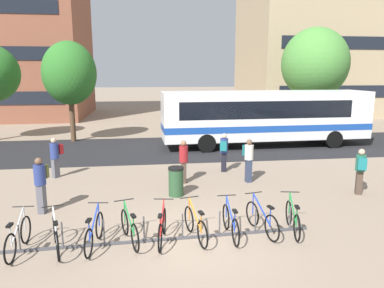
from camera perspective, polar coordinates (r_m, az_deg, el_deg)
The scene contains 23 objects.
ground at distance 9.77m, azimuth 0.34°, elevation -14.65°, with size 200.00×200.00×0.00m, color gray.
bus_lane_asphalt at distance 20.64m, azimuth -4.04°, elevation -0.70°, with size 80.00×7.20×0.01m, color #232326.
city_bus at distance 21.50m, azimuth 11.68°, elevation 4.36°, with size 12.09×2.88×3.20m.
bike_rack at distance 9.63m, azimuth -4.53°, elevation -14.49°, with size 7.92×0.44×0.70m.
parked_bicycle_silver_0 at distance 9.84m, azimuth -25.76°, elevation -13.17°, with size 0.52×1.72×0.99m.
parked_bicycle_white_1 at distance 9.57m, azimuth -20.71°, elevation -13.45°, with size 0.66×1.66×0.99m.
parked_bicycle_blue_2 at distance 9.47m, azimuth -15.19°, elevation -13.37°, with size 0.52×1.72×0.99m.
parked_bicycle_green_3 at distance 9.51m, azimuth -9.84°, elevation -13.02°, with size 0.66×1.66×0.99m.
parked_bicycle_red_4 at distance 9.44m, azimuth -4.74°, elevation -13.09°, with size 0.52×1.71×0.99m.
parked_bicycle_orange_5 at distance 9.56m, azimuth 0.55°, elevation -12.72°, with size 0.56×1.70×0.99m.
parked_bicycle_blue_6 at distance 9.73m, azimuth 6.11°, elevation -12.34°, with size 0.52×1.72×0.99m.
parked_bicycle_blue_7 at distance 10.07m, azimuth 10.96°, elevation -11.64°, with size 0.56×1.69×0.99m.
parked_bicycle_green_8 at distance 10.30m, azimuth 15.62°, elevation -11.34°, with size 0.53×1.70×0.99m.
commuter_olive_pack_0 at distance 11.96m, azimuth -22.79°, elevation -5.42°, with size 0.40×0.57×1.76m.
commuter_navy_pack_1 at distance 14.06m, azimuth -1.33°, elevation -2.29°, with size 0.39×0.57×1.70m.
commuter_teal_pack_2 at distance 14.34m, azimuth 8.92°, elevation -2.08°, with size 0.38×0.56×1.72m.
commuter_teal_pack_3 at distance 15.68m, azimuth 5.07°, elevation -0.93°, with size 0.46×0.59×1.69m.
commuter_red_pack_4 at distance 15.79m, azimuth -20.79°, elevation -1.60°, with size 0.57×0.60×1.67m.
commuter_teal_pack_5 at distance 14.02m, azimuth 25.08°, elevation -3.52°, with size 0.49×0.60×1.64m.
trash_bin at distance 12.71m, azimuth -2.55°, elevation -5.91°, with size 0.55×0.55×1.03m.
street_tree_1 at distance 29.16m, azimuth 18.85°, elevation 11.94°, with size 4.95×4.95×7.57m.
street_tree_2 at distance 23.58m, azimuth -18.80°, elevation 10.51°, with size 3.24×3.24×6.14m.
building_right_wing at distance 42.13m, azimuth 22.79°, elevation 16.23°, with size 19.97×11.43×17.10m.
Camera 1 is at (-1.21, -8.70, 4.26)m, focal length 33.75 mm.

